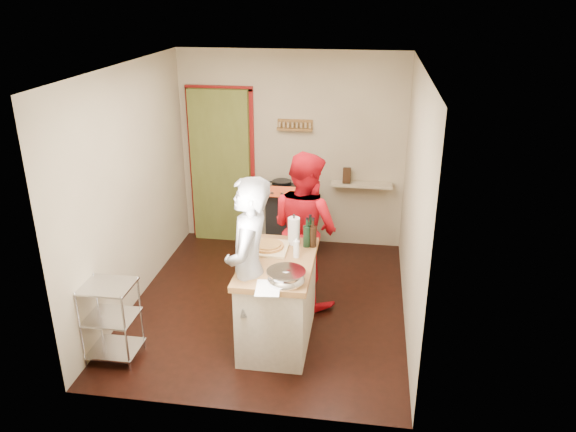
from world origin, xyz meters
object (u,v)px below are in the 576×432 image
object	(u,v)px
person_red	(305,228)
wire_shelving	(111,318)
island	(278,298)
stove	(291,219)
person_stripe	(249,270)

from	to	relation	value
person_red	wire_shelving	bearing A→B (deg)	78.75
person_red	island	bearing A→B (deg)	118.15
island	wire_shelving	bearing A→B (deg)	-159.92
wire_shelving	island	distance (m)	1.60
wire_shelving	stove	bearing A→B (deg)	63.15
island	person_stripe	size ratio (longest dim) A/B	0.72
wire_shelving	person_red	xyz separation A→B (m)	(1.66, 1.39, 0.42)
stove	person_stripe	world-z (taller)	person_stripe
island	stove	bearing A→B (deg)	94.72
stove	person_stripe	size ratio (longest dim) A/B	0.56
person_stripe	person_red	bearing A→B (deg)	159.84
stove	island	bearing A→B (deg)	-85.28
stove	island	world-z (taller)	island
wire_shelving	person_stripe	world-z (taller)	person_stripe
person_red	person_stripe	bearing A→B (deg)	109.71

